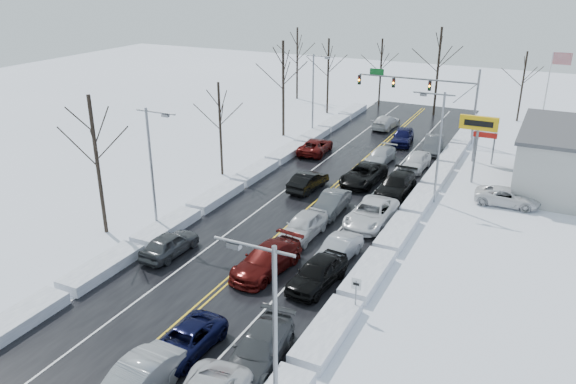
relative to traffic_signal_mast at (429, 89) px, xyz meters
The scene contains 42 objects.
ground 28.73m from the traffic_signal_mast, 97.02° to the right, with size 160.00×160.00×0.00m, color white.
road_surface 26.78m from the traffic_signal_mast, 97.55° to the right, with size 14.00×84.00×0.01m, color black.
snow_bank_left 28.77m from the traffic_signal_mast, 113.03° to the right, with size 1.79×72.00×0.70m, color white.
snow_bank_right 26.88m from the traffic_signal_mast, 80.92° to the right, with size 1.79×72.00×0.70m, color white.
traffic_signal_mast is the anchor object (origin of this frame).
tires_plus_sign 13.92m from the traffic_signal_mast, 59.54° to the right, with size 3.20×0.34×6.00m.
used_vehicles_sign 9.50m from the traffic_signal_mast, 40.34° to the right, with size 2.20×0.22×4.65m.
speed_limit_sign 36.51m from the traffic_signal_mast, 82.48° to the right, with size 0.55×0.09×2.35m.
flagpole 11.90m from the traffic_signal_mast, ahead, with size 1.87×1.20×10.00m.
streetlight_se 46.25m from the traffic_signal_mast, 83.98° to the right, with size 3.20×0.25×9.00m.
streetlight_ne 18.63m from the traffic_signal_mast, 74.91° to the right, with size 3.20×0.25×9.00m.
streetlight_sw 34.08m from the traffic_signal_mast, 110.16° to the right, with size 3.20×0.25×9.00m.
streetlight_nw 12.40m from the traffic_signal_mast, 161.23° to the right, with size 3.20×0.25×9.00m.
tree_left_b 37.16m from the traffic_signal_mast, 113.74° to the right, with size 4.00×4.00×10.00m.
tree_left_c 24.38m from the traffic_signal_mast, 124.90° to the right, with size 3.40×3.40×8.50m.
tree_left_d 15.93m from the traffic_signal_mast, 157.76° to the right, with size 4.20×4.20×10.50m.
tree_left_e 15.51m from the traffic_signal_mast, 157.13° to the left, with size 3.80×3.80×9.50m.
tree_far_a 24.63m from the traffic_signal_mast, 150.75° to the left, with size 4.00×4.00×10.00m.
tree_far_b 16.10m from the traffic_signal_mast, 125.98° to the left, with size 3.60×3.60×9.00m.
tree_far_c 11.32m from the traffic_signal_mast, 97.48° to the left, with size 4.40×4.40×11.00m.
tree_far_d 15.16m from the traffic_signal_mast, 55.64° to the left, with size 3.40×3.40×8.50m.
queued_car_2 43.07m from the traffic_signal_mast, 92.25° to the right, with size 2.22×4.82×1.34m, color black.
queued_car_3 34.41m from the traffic_signal_mast, 93.11° to the right, with size 2.36×5.80×1.68m, color #450B09.
queued_car_4 29.02m from the traffic_signal_mast, 93.70° to the right, with size 2.03×5.04×1.72m, color silver.
queued_car_5 24.39m from the traffic_signal_mast, 93.92° to the right, with size 1.69×4.84×1.59m, color #46494B.
queued_car_6 17.39m from the traffic_signal_mast, 95.30° to the right, with size 2.71×5.88×1.64m, color black.
queued_car_7 11.83m from the traffic_signal_mast, 100.15° to the right, with size 1.97×4.85×1.41m, color #AEB1B6.
queued_car_8 6.60m from the traffic_signal_mast, 116.27° to the right, with size 2.03×5.05×1.72m, color black.
queued_car_11 42.14m from the traffic_signal_mast, 87.33° to the right, with size 2.21×5.44×1.58m, color #393B3E.
queued_car_12 34.49m from the traffic_signal_mast, 87.24° to the right, with size 2.03×5.06×1.72m, color black.
queued_car_13 31.12m from the traffic_signal_mast, 86.96° to the right, with size 1.61×4.61×1.52m, color #9FA1A7.
queued_car_14 24.91m from the traffic_signal_mast, 85.86° to the right, with size 2.79×6.04×1.68m, color white.
queued_car_15 18.63m from the traffic_signal_mast, 84.22° to the right, with size 2.36×5.79×1.68m, color black.
queued_car_16 12.23m from the traffic_signal_mast, 80.77° to the right, with size 1.91×4.76×1.62m, color silver.
queued_car_17 7.50m from the traffic_signal_mast, 67.14° to the right, with size 1.78×5.10×1.68m, color #46484B.
oncoming_car_0 21.43m from the traffic_signal_mast, 104.67° to the right, with size 1.67×4.78×1.57m, color black.
oncoming_car_1 14.66m from the traffic_signal_mast, 130.10° to the right, with size 2.50×5.42×1.51m, color #510C0A.
oncoming_car_2 7.78m from the traffic_signal_mast, 157.97° to the left, with size 2.14×5.27×1.53m, color silver.
oncoming_car_3 36.23m from the traffic_signal_mast, 104.03° to the right, with size 1.87×4.65×1.58m, color #3E4143.
parked_car_0 19.90m from the traffic_signal_mast, 56.90° to the right, with size 2.32×5.04×1.40m, color white.
parked_car_1 19.72m from the traffic_signal_mast, 43.46° to the right, with size 1.96×4.82×1.40m, color silver.
parked_car_2 13.74m from the traffic_signal_mast, 21.67° to the right, with size 1.62×4.02×1.37m, color black.
Camera 1 is at (16.39, -33.01, 17.79)m, focal length 35.00 mm.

